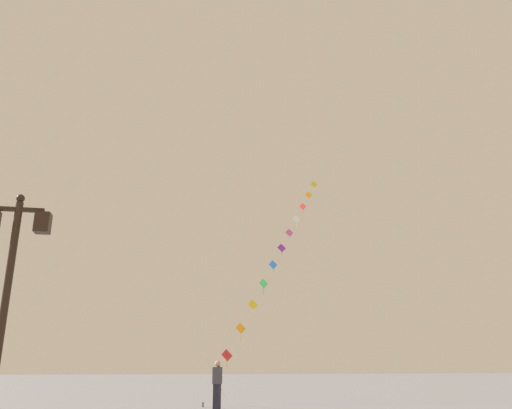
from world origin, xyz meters
name	(u,v)px	position (x,y,z in m)	size (l,w,h in m)	color
twin_lantern_lamp_post	(10,268)	(-2.25, 9.77, 3.29)	(1.23, 0.28, 4.75)	black
kite_train	(278,254)	(6.93, 27.28, 7.56)	(8.89, 12.54, 14.36)	brown
kite_flyer	(217,383)	(2.77, 19.54, 0.90)	(0.43, 0.61, 1.71)	#1E1E2D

